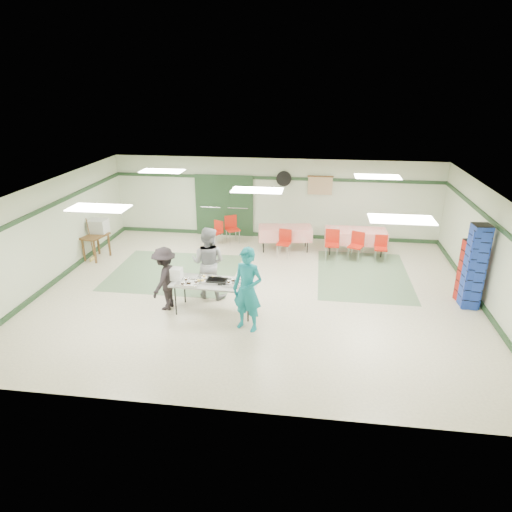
# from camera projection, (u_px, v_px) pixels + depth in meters

# --- Properties ---
(floor) EXTENTS (11.00, 11.00, 0.00)m
(floor) POSITION_uv_depth(u_px,v_px,m) (257.00, 292.00, 11.75)
(floor) COLOR beige
(floor) RESTS_ON ground
(ceiling) EXTENTS (11.00, 11.00, 0.00)m
(ceiling) POSITION_uv_depth(u_px,v_px,m) (257.00, 189.00, 10.77)
(ceiling) COLOR white
(ceiling) RESTS_ON wall_back
(wall_back) EXTENTS (11.00, 0.00, 11.00)m
(wall_back) POSITION_uv_depth(u_px,v_px,m) (275.00, 199.00, 15.41)
(wall_back) COLOR beige
(wall_back) RESTS_ON floor
(wall_front) EXTENTS (11.00, 0.00, 11.00)m
(wall_front) POSITION_uv_depth(u_px,v_px,m) (219.00, 340.00, 7.11)
(wall_front) COLOR beige
(wall_front) RESTS_ON floor
(wall_left) EXTENTS (0.00, 9.00, 9.00)m
(wall_left) POSITION_uv_depth(u_px,v_px,m) (49.00, 234.00, 11.94)
(wall_left) COLOR beige
(wall_left) RESTS_ON floor
(wall_right) EXTENTS (0.00, 9.00, 9.00)m
(wall_right) POSITION_uv_depth(u_px,v_px,m) (492.00, 254.00, 10.57)
(wall_right) COLOR beige
(wall_right) RESTS_ON floor
(trim_back) EXTENTS (11.00, 0.06, 0.10)m
(trim_back) POSITION_uv_depth(u_px,v_px,m) (275.00, 178.00, 15.13)
(trim_back) COLOR #1F3A20
(trim_back) RESTS_ON wall_back
(baseboard_back) EXTENTS (11.00, 0.06, 0.12)m
(baseboard_back) POSITION_uv_depth(u_px,v_px,m) (274.00, 235.00, 15.85)
(baseboard_back) COLOR #1F3A20
(baseboard_back) RESTS_ON floor
(trim_left) EXTENTS (0.06, 9.00, 0.10)m
(trim_left) POSITION_uv_depth(u_px,v_px,m) (46.00, 208.00, 11.68)
(trim_left) COLOR #1F3A20
(trim_left) RESTS_ON wall_back
(baseboard_left) EXTENTS (0.06, 9.00, 0.12)m
(baseboard_left) POSITION_uv_depth(u_px,v_px,m) (58.00, 279.00, 12.41)
(baseboard_left) COLOR #1F3A20
(baseboard_left) RESTS_ON floor
(trim_right) EXTENTS (0.06, 9.00, 0.10)m
(trim_right) POSITION_uv_depth(u_px,v_px,m) (496.00, 225.00, 10.32)
(trim_right) COLOR #1F3A20
(trim_right) RESTS_ON wall_back
(baseboard_right) EXTENTS (0.06, 9.00, 0.12)m
(baseboard_right) POSITION_uv_depth(u_px,v_px,m) (481.00, 303.00, 11.05)
(baseboard_right) COLOR #1F3A20
(baseboard_right) RESTS_ON floor
(green_patch_a) EXTENTS (3.50, 3.00, 0.01)m
(green_patch_a) POSITION_uv_depth(u_px,v_px,m) (175.00, 272.00, 12.98)
(green_patch_a) COLOR #64825F
(green_patch_a) RESTS_ON floor
(green_patch_b) EXTENTS (2.50, 3.50, 0.01)m
(green_patch_b) POSITION_uv_depth(u_px,v_px,m) (363.00, 275.00, 12.78)
(green_patch_b) COLOR #64825F
(green_patch_b) RESTS_ON floor
(double_door_left) EXTENTS (0.90, 0.06, 2.10)m
(double_door_left) POSITION_uv_depth(u_px,v_px,m) (211.00, 205.00, 15.74)
(double_door_left) COLOR gray
(double_door_left) RESTS_ON floor
(double_door_right) EXTENTS (0.90, 0.06, 2.10)m
(double_door_right) POSITION_uv_depth(u_px,v_px,m) (238.00, 206.00, 15.62)
(double_door_right) COLOR gray
(double_door_right) RESTS_ON floor
(door_frame) EXTENTS (2.00, 0.03, 2.15)m
(door_frame) POSITION_uv_depth(u_px,v_px,m) (224.00, 206.00, 15.66)
(door_frame) COLOR #1F3A20
(door_frame) RESTS_ON floor
(wall_fan) EXTENTS (0.50, 0.10, 0.50)m
(wall_fan) POSITION_uv_depth(u_px,v_px,m) (284.00, 179.00, 15.06)
(wall_fan) COLOR black
(wall_fan) RESTS_ON wall_back
(scroll_banner) EXTENTS (0.80, 0.02, 0.60)m
(scroll_banner) POSITION_uv_depth(u_px,v_px,m) (320.00, 186.00, 14.99)
(scroll_banner) COLOR tan
(scroll_banner) RESTS_ON wall_back
(serving_table) EXTENTS (2.01, 0.89, 0.76)m
(serving_table) POSITION_uv_depth(u_px,v_px,m) (214.00, 284.00, 10.53)
(serving_table) COLOR #A7A7A3
(serving_table) RESTS_ON floor
(sheet_tray_right) EXTENTS (0.58, 0.46, 0.02)m
(sheet_tray_right) POSITION_uv_depth(u_px,v_px,m) (236.00, 284.00, 10.41)
(sheet_tray_right) COLOR silver
(sheet_tray_right) RESTS_ON serving_table
(sheet_tray_mid) EXTENTS (0.59, 0.46, 0.02)m
(sheet_tray_mid) POSITION_uv_depth(u_px,v_px,m) (208.00, 280.00, 10.59)
(sheet_tray_mid) COLOR silver
(sheet_tray_mid) RESTS_ON serving_table
(sheet_tray_left) EXTENTS (0.55, 0.43, 0.02)m
(sheet_tray_left) POSITION_uv_depth(u_px,v_px,m) (188.00, 283.00, 10.45)
(sheet_tray_left) COLOR silver
(sheet_tray_left) RESTS_ON serving_table
(baking_pan) EXTENTS (0.48, 0.31, 0.08)m
(baking_pan) POSITION_uv_depth(u_px,v_px,m) (217.00, 281.00, 10.48)
(baking_pan) COLOR black
(baking_pan) RESTS_ON serving_table
(foam_box_stack) EXTENTS (0.26, 0.24, 0.29)m
(foam_box_stack) POSITION_uv_depth(u_px,v_px,m) (177.00, 274.00, 10.60)
(foam_box_stack) COLOR white
(foam_box_stack) RESTS_ON serving_table
(volunteer_teal) EXTENTS (0.80, 0.65, 1.88)m
(volunteer_teal) POSITION_uv_depth(u_px,v_px,m) (248.00, 290.00, 9.73)
(volunteer_teal) COLOR teal
(volunteer_teal) RESTS_ON floor
(volunteer_grey) EXTENTS (0.98, 0.82, 1.82)m
(volunteer_grey) POSITION_uv_depth(u_px,v_px,m) (208.00, 263.00, 11.24)
(volunteer_grey) COLOR gray
(volunteer_grey) RESTS_ON floor
(volunteer_dark) EXTENTS (0.72, 1.07, 1.54)m
(volunteer_dark) POSITION_uv_depth(u_px,v_px,m) (165.00, 279.00, 10.68)
(volunteer_dark) COLOR black
(volunteer_dark) RESTS_ON floor
(dining_table_a) EXTENTS (1.88, 0.86, 0.77)m
(dining_table_a) POSITION_uv_depth(u_px,v_px,m) (356.00, 236.00, 14.21)
(dining_table_a) COLOR red
(dining_table_a) RESTS_ON floor
(dining_table_b) EXTENTS (1.75, 0.97, 0.77)m
(dining_table_b) POSITION_uv_depth(u_px,v_px,m) (285.00, 233.00, 14.48)
(dining_table_b) COLOR red
(dining_table_b) RESTS_ON floor
(chair_a) EXTENTS (0.53, 0.53, 0.87)m
(chair_a) POSITION_uv_depth(u_px,v_px,m) (357.00, 243.00, 13.69)
(chair_a) COLOR #B2250E
(chair_a) RESTS_ON floor
(chair_b) EXTENTS (0.43, 0.43, 0.90)m
(chair_b) POSITION_uv_depth(u_px,v_px,m) (332.00, 241.00, 13.78)
(chair_b) COLOR #B2250E
(chair_b) RESTS_ON floor
(chair_c) EXTENTS (0.39, 0.39, 0.80)m
(chair_c) POSITION_uv_depth(u_px,v_px,m) (381.00, 245.00, 13.62)
(chair_c) COLOR #B2250E
(chair_c) RESTS_ON floor
(chair_d) EXTENTS (0.46, 0.46, 0.84)m
(chair_d) POSITION_uv_depth(u_px,v_px,m) (284.00, 240.00, 13.97)
(chair_d) COLOR #B2250E
(chair_d) RESTS_ON floor
(chair_loose_a) EXTENTS (0.58, 0.58, 0.91)m
(chair_loose_a) POSITION_uv_depth(u_px,v_px,m) (232.00, 226.00, 15.15)
(chair_loose_a) COLOR #B2250E
(chair_loose_a) RESTS_ON floor
(chair_loose_b) EXTENTS (0.49, 0.49, 0.77)m
(chair_loose_b) POSITION_uv_depth(u_px,v_px,m) (217.00, 230.00, 15.04)
(chair_loose_b) COLOR #B2250E
(chair_loose_b) RESTS_ON floor
(crate_stack_blue_a) EXTENTS (0.43, 0.43, 2.07)m
(crate_stack_blue_a) POSITION_uv_depth(u_px,v_px,m) (475.00, 267.00, 10.66)
(crate_stack_blue_a) COLOR #1A349C
(crate_stack_blue_a) RESTS_ON floor
(crate_stack_red) EXTENTS (0.49, 0.49, 1.58)m
(crate_stack_red) POSITION_uv_depth(u_px,v_px,m) (470.00, 272.00, 11.00)
(crate_stack_red) COLOR #A52310
(crate_stack_red) RESTS_ON floor
(crate_stack_blue_b) EXTENTS (0.42, 0.42, 1.96)m
(crate_stack_blue_b) POSITION_uv_depth(u_px,v_px,m) (475.00, 269.00, 10.66)
(crate_stack_blue_b) COLOR #1A349C
(crate_stack_blue_b) RESTS_ON floor
(printer_table) EXTENTS (0.69, 0.90, 0.74)m
(printer_table) POSITION_uv_depth(u_px,v_px,m) (95.00, 239.00, 13.74)
(printer_table) COLOR brown
(printer_table) RESTS_ON floor
(office_printer) EXTENTS (0.51, 0.45, 0.40)m
(office_printer) POSITION_uv_depth(u_px,v_px,m) (98.00, 226.00, 13.89)
(office_printer) COLOR #ABABA6
(office_printer) RESTS_ON printer_table
(broom) EXTENTS (0.06, 0.22, 1.32)m
(broom) POSITION_uv_depth(u_px,v_px,m) (90.00, 239.00, 13.59)
(broom) COLOR brown
(broom) RESTS_ON floor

